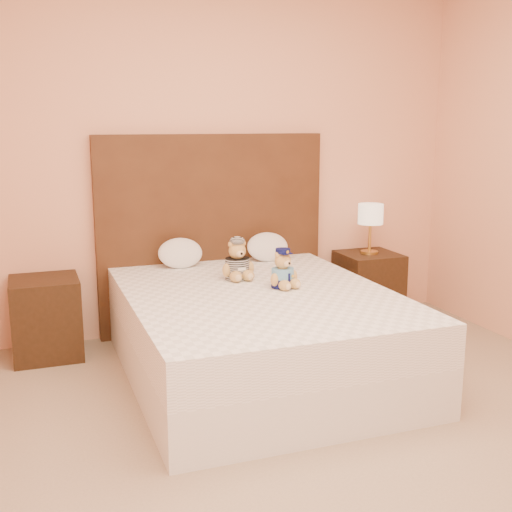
# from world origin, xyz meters

# --- Properties ---
(ground) EXTENTS (4.00, 4.50, 0.00)m
(ground) POSITION_xyz_m (0.00, 0.00, 0.00)
(ground) COLOR tan
(ground) RESTS_ON ground
(room_walls) EXTENTS (4.04, 4.52, 2.72)m
(room_walls) POSITION_xyz_m (0.00, 0.46, 1.81)
(room_walls) COLOR #F1A783
(room_walls) RESTS_ON ground
(bed) EXTENTS (1.60, 2.00, 0.55)m
(bed) POSITION_xyz_m (0.00, 1.20, 0.28)
(bed) COLOR white
(bed) RESTS_ON ground
(headboard) EXTENTS (1.75, 0.08, 1.50)m
(headboard) POSITION_xyz_m (0.00, 2.21, 0.75)
(headboard) COLOR #4B2B16
(headboard) RESTS_ON ground
(nightstand_left) EXTENTS (0.45, 0.45, 0.55)m
(nightstand_left) POSITION_xyz_m (-1.25, 2.00, 0.28)
(nightstand_left) COLOR #321D10
(nightstand_left) RESTS_ON ground
(nightstand_right) EXTENTS (0.45, 0.45, 0.55)m
(nightstand_right) POSITION_xyz_m (1.25, 2.00, 0.28)
(nightstand_right) COLOR #321D10
(nightstand_right) RESTS_ON ground
(lamp) EXTENTS (0.20, 0.20, 0.40)m
(lamp) POSITION_xyz_m (1.25, 2.00, 0.85)
(lamp) COLOR gold
(lamp) RESTS_ON nightstand_right
(teddy_police) EXTENTS (0.27, 0.26, 0.25)m
(teddy_police) POSITION_xyz_m (0.18, 1.23, 0.68)
(teddy_police) COLOR tan
(teddy_police) RESTS_ON bed
(teddy_prisoner) EXTENTS (0.26, 0.25, 0.27)m
(teddy_prisoner) POSITION_xyz_m (-0.02, 1.55, 0.68)
(teddy_prisoner) COLOR tan
(teddy_prisoner) RESTS_ON bed
(pillow_left) EXTENTS (0.33, 0.21, 0.23)m
(pillow_left) POSITION_xyz_m (-0.30, 2.03, 0.67)
(pillow_left) COLOR white
(pillow_left) RESTS_ON bed
(pillow_right) EXTENTS (0.33, 0.21, 0.23)m
(pillow_right) POSITION_xyz_m (0.38, 2.03, 0.67)
(pillow_right) COLOR white
(pillow_right) RESTS_ON bed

